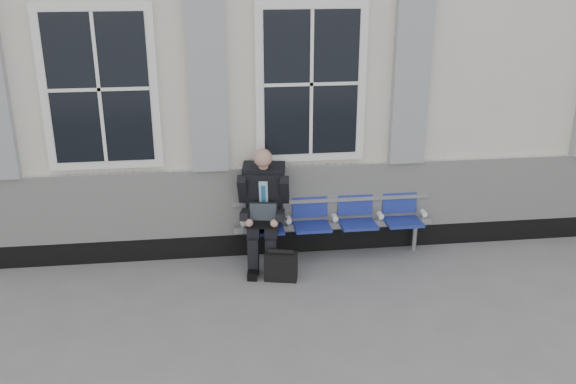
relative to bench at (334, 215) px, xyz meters
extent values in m
plane|color=slate|center=(-0.65, -1.32, -0.55)|extent=(70.00, 70.00, 0.00)
cube|color=beige|center=(-0.65, 2.18, 1.55)|extent=(14.00, 4.00, 4.20)
cube|color=black|center=(-0.65, 0.15, -0.40)|extent=(14.00, 0.10, 0.30)
cube|color=silver|center=(-0.65, 0.14, 0.20)|extent=(14.00, 0.08, 0.90)
cube|color=#939699|center=(-1.55, 0.12, 1.85)|extent=(0.45, 0.14, 2.40)
cube|color=#939699|center=(0.95, 0.12, 1.85)|extent=(0.45, 0.14, 2.40)
cube|color=white|center=(-2.80, 0.14, 1.70)|extent=(1.35, 0.10, 1.95)
cube|color=black|center=(-2.80, 0.09, 1.70)|extent=(1.15, 0.02, 1.75)
cube|color=white|center=(-0.30, 0.14, 1.70)|extent=(1.35, 0.10, 1.95)
cube|color=black|center=(-0.30, 0.09, 1.70)|extent=(1.15, 0.02, 1.75)
cube|color=#9EA0A3|center=(0.00, -0.02, -0.13)|extent=(2.60, 0.07, 0.07)
cube|color=#9EA0A3|center=(0.00, 0.10, 0.18)|extent=(2.60, 0.05, 0.05)
cylinder|color=#9EA0A3|center=(-1.10, -0.02, -0.36)|extent=(0.06, 0.06, 0.39)
cylinder|color=#9EA0A3|center=(1.10, -0.02, -0.36)|extent=(0.06, 0.06, 0.39)
cube|color=navy|center=(-0.90, -0.10, -0.10)|extent=(0.46, 0.42, 0.07)
cube|color=navy|center=(-0.90, 0.11, 0.16)|extent=(0.46, 0.10, 0.40)
cube|color=navy|center=(-0.30, -0.10, -0.10)|extent=(0.46, 0.42, 0.07)
cube|color=navy|center=(-0.30, 0.11, 0.16)|extent=(0.46, 0.10, 0.40)
cube|color=navy|center=(0.30, -0.10, -0.10)|extent=(0.46, 0.42, 0.07)
cube|color=navy|center=(0.30, 0.11, 0.16)|extent=(0.46, 0.10, 0.40)
cube|color=navy|center=(0.90, -0.10, -0.10)|extent=(0.46, 0.42, 0.07)
cube|color=navy|center=(0.90, 0.11, 0.16)|extent=(0.46, 0.10, 0.40)
cylinder|color=white|center=(-1.18, -0.07, 0.00)|extent=(0.07, 0.12, 0.07)
cylinder|color=white|center=(-0.60, -0.07, 0.00)|extent=(0.07, 0.12, 0.07)
cylinder|color=white|center=(0.00, -0.07, 0.00)|extent=(0.07, 0.12, 0.07)
cylinder|color=white|center=(0.60, -0.07, 0.00)|extent=(0.07, 0.12, 0.07)
cylinder|color=white|center=(1.18, -0.07, 0.00)|extent=(0.07, 0.12, 0.07)
cube|color=black|center=(-1.09, -0.50, -0.50)|extent=(0.17, 0.30, 0.10)
cube|color=black|center=(-0.88, -0.53, -0.50)|extent=(0.17, 0.30, 0.10)
cube|color=black|center=(-1.08, -0.43, -0.31)|extent=(0.15, 0.16, 0.47)
cube|color=black|center=(-0.87, -0.47, -0.31)|extent=(0.15, 0.16, 0.47)
cube|color=black|center=(-1.04, -0.20, -0.01)|extent=(0.23, 0.51, 0.15)
cube|color=black|center=(-0.83, -0.23, -0.01)|extent=(0.23, 0.51, 0.15)
cube|color=black|center=(-0.90, 0.00, 0.35)|extent=(0.51, 0.44, 0.69)
cube|color=silver|center=(-0.92, -0.13, 0.37)|extent=(0.12, 0.12, 0.39)
cube|color=#2368A6|center=(-0.92, -0.14, 0.35)|extent=(0.06, 0.09, 0.32)
cube|color=black|center=(-0.90, -0.03, 0.68)|extent=(0.56, 0.34, 0.16)
cylinder|color=tan|center=(-0.91, -0.09, 0.75)|extent=(0.12, 0.12, 0.11)
sphere|color=tan|center=(-0.92, -0.15, 0.86)|extent=(0.23, 0.23, 0.23)
cube|color=black|center=(-1.17, -0.06, 0.44)|extent=(0.16, 0.32, 0.40)
cube|color=black|center=(-0.66, -0.15, 0.44)|extent=(0.16, 0.32, 0.40)
cube|color=black|center=(-1.16, -0.26, 0.18)|extent=(0.15, 0.35, 0.15)
cube|color=black|center=(-0.73, -0.34, 0.18)|extent=(0.15, 0.35, 0.15)
sphere|color=tan|center=(-1.12, -0.42, 0.14)|extent=(0.10, 0.10, 0.10)
sphere|color=tan|center=(-0.82, -0.48, 0.14)|extent=(0.10, 0.10, 0.10)
cube|color=black|center=(-0.96, -0.37, 0.08)|extent=(0.40, 0.31, 0.02)
cube|color=black|center=(-0.94, -0.24, 0.19)|extent=(0.37, 0.16, 0.23)
cube|color=black|center=(-0.94, -0.25, 0.19)|extent=(0.33, 0.13, 0.20)
cube|color=black|center=(-0.76, -0.63, -0.38)|extent=(0.42, 0.25, 0.35)
cylinder|color=black|center=(-0.76, -0.63, -0.18)|extent=(0.32, 0.13, 0.06)
camera|label=1|loc=(-1.55, -7.52, 3.21)|focal=40.00mm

